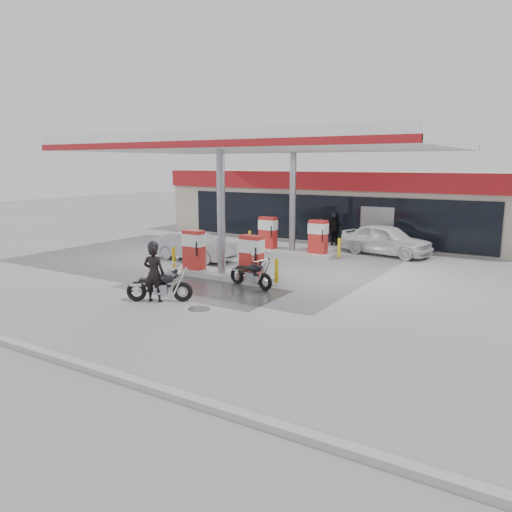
{
  "coord_description": "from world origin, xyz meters",
  "views": [
    {
      "loc": [
        11.39,
        -13.78,
        4.47
      ],
      "look_at": [
        2.15,
        1.12,
        1.2
      ],
      "focal_mm": 35.0,
      "sensor_mm": 36.0,
      "label": 1
    }
  ],
  "objects_px": {
    "pump_island_near": "(222,259)",
    "biker_main": "(154,273)",
    "attendant": "(321,234)",
    "pump_island_far": "(292,240)",
    "parked_car_right": "(481,240)",
    "main_motorcycle": "(161,287)",
    "sedan_white": "(386,240)",
    "biker_walking": "(334,230)",
    "parked_motorcycle": "(251,275)",
    "hatchback_silver": "(195,246)",
    "parked_car_left": "(272,223)"
  },
  "relations": [
    {
      "from": "biker_main",
      "to": "attendant",
      "type": "relative_size",
      "value": 1.2
    },
    {
      "from": "hatchback_silver",
      "to": "parked_car_left",
      "type": "relative_size",
      "value": 0.85
    },
    {
      "from": "sedan_white",
      "to": "pump_island_far",
      "type": "bearing_deg",
      "value": 129.26
    },
    {
      "from": "pump_island_far",
      "to": "attendant",
      "type": "height_order",
      "value": "pump_island_far"
    },
    {
      "from": "pump_island_far",
      "to": "parked_car_right",
      "type": "xyz_separation_m",
      "value": [
        7.87,
        6.0,
        -0.14
      ]
    },
    {
      "from": "parked_motorcycle",
      "to": "biker_walking",
      "type": "distance_m",
      "value": 10.69
    },
    {
      "from": "pump_island_near",
      "to": "pump_island_far",
      "type": "bearing_deg",
      "value": 90.0
    },
    {
      "from": "parked_motorcycle",
      "to": "parked_car_left",
      "type": "xyz_separation_m",
      "value": [
        -6.4,
        12.57,
        0.2
      ]
    },
    {
      "from": "pump_island_far",
      "to": "biker_main",
      "type": "bearing_deg",
      "value": -88.74
    },
    {
      "from": "pump_island_near",
      "to": "hatchback_silver",
      "type": "xyz_separation_m",
      "value": [
        -3.13,
        2.2,
        -0.05
      ]
    },
    {
      "from": "sedan_white",
      "to": "biker_walking",
      "type": "bearing_deg",
      "value": 75.75
    },
    {
      "from": "pump_island_near",
      "to": "parked_car_left",
      "type": "xyz_separation_m",
      "value": [
        -4.5,
        11.76,
        -0.03
      ]
    },
    {
      "from": "main_motorcycle",
      "to": "hatchback_silver",
      "type": "bearing_deg",
      "value": 89.08
    },
    {
      "from": "main_motorcycle",
      "to": "pump_island_far",
      "type": "bearing_deg",
      "value": 61.59
    },
    {
      "from": "pump_island_far",
      "to": "biker_walking",
      "type": "height_order",
      "value": "pump_island_far"
    },
    {
      "from": "biker_main",
      "to": "parked_motorcycle",
      "type": "distance_m",
      "value": 3.71
    },
    {
      "from": "hatchback_silver",
      "to": "biker_walking",
      "type": "bearing_deg",
      "value": -25.55
    },
    {
      "from": "parked_motorcycle",
      "to": "parked_car_right",
      "type": "xyz_separation_m",
      "value": [
        5.97,
        12.81,
        0.09
      ]
    },
    {
      "from": "pump_island_near",
      "to": "hatchback_silver",
      "type": "relative_size",
      "value": 1.29
    },
    {
      "from": "main_motorcycle",
      "to": "parked_motorcycle",
      "type": "xyz_separation_m",
      "value": [
        1.51,
        3.17,
        -0.02
      ]
    },
    {
      "from": "pump_island_far",
      "to": "hatchback_silver",
      "type": "distance_m",
      "value": 4.93
    },
    {
      "from": "parked_motorcycle",
      "to": "sedan_white",
      "type": "bearing_deg",
      "value": 89.18
    },
    {
      "from": "parked_car_right",
      "to": "parked_motorcycle",
      "type": "bearing_deg",
      "value": 143.94
    },
    {
      "from": "parked_car_left",
      "to": "biker_walking",
      "type": "bearing_deg",
      "value": -109.96
    },
    {
      "from": "parked_motorcycle",
      "to": "hatchback_silver",
      "type": "relative_size",
      "value": 0.52
    },
    {
      "from": "sedan_white",
      "to": "parked_car_right",
      "type": "bearing_deg",
      "value": -34.48
    },
    {
      "from": "pump_island_near",
      "to": "parked_car_left",
      "type": "relative_size",
      "value": 1.1
    },
    {
      "from": "biker_main",
      "to": "parked_car_left",
      "type": "xyz_separation_m",
      "value": [
        -4.72,
        15.84,
        -0.27
      ]
    },
    {
      "from": "pump_island_far",
      "to": "parked_car_right",
      "type": "height_order",
      "value": "pump_island_far"
    },
    {
      "from": "pump_island_far",
      "to": "main_motorcycle",
      "type": "bearing_deg",
      "value": -87.76
    },
    {
      "from": "pump_island_near",
      "to": "parked_motorcycle",
      "type": "xyz_separation_m",
      "value": [
        1.9,
        -0.81,
        -0.23
      ]
    },
    {
      "from": "sedan_white",
      "to": "parked_car_left",
      "type": "height_order",
      "value": "sedan_white"
    },
    {
      "from": "attendant",
      "to": "biker_main",
      "type": "bearing_deg",
      "value": 172.38
    },
    {
      "from": "pump_island_near",
      "to": "biker_main",
      "type": "xyz_separation_m",
      "value": [
        0.22,
        -4.08,
        0.23
      ]
    },
    {
      "from": "main_motorcycle",
      "to": "biker_main",
      "type": "distance_m",
      "value": 0.49
    },
    {
      "from": "biker_main",
      "to": "parked_car_right",
      "type": "xyz_separation_m",
      "value": [
        7.65,
        16.08,
        -0.38
      ]
    },
    {
      "from": "pump_island_near",
      "to": "sedan_white",
      "type": "xyz_separation_m",
      "value": [
        4.05,
        8.2,
        0.05
      ]
    },
    {
      "from": "main_motorcycle",
      "to": "sedan_white",
      "type": "bearing_deg",
      "value": 42.64
    },
    {
      "from": "pump_island_near",
      "to": "biker_walking",
      "type": "bearing_deg",
      "value": 86.44
    },
    {
      "from": "pump_island_far",
      "to": "parked_car_left",
      "type": "xyz_separation_m",
      "value": [
        -4.5,
        5.76,
        -0.03
      ]
    },
    {
      "from": "sedan_white",
      "to": "main_motorcycle",
      "type": "bearing_deg",
      "value": 174.0
    },
    {
      "from": "main_motorcycle",
      "to": "parked_car_left",
      "type": "height_order",
      "value": "parked_car_left"
    },
    {
      "from": "parked_motorcycle",
      "to": "attendant",
      "type": "height_order",
      "value": "attendant"
    },
    {
      "from": "pump_island_near",
      "to": "parked_car_right",
      "type": "xyz_separation_m",
      "value": [
        7.87,
        12.0,
        -0.14
      ]
    },
    {
      "from": "pump_island_near",
      "to": "hatchback_silver",
      "type": "distance_m",
      "value": 3.83
    },
    {
      "from": "biker_walking",
      "to": "biker_main",
      "type": "bearing_deg",
      "value": -122.85
    },
    {
      "from": "pump_island_near",
      "to": "attendant",
      "type": "relative_size",
      "value": 3.28
    },
    {
      "from": "attendant",
      "to": "hatchback_silver",
      "type": "xyz_separation_m",
      "value": [
        -3.71,
        -5.93,
        -0.13
      ]
    },
    {
      "from": "biker_main",
      "to": "attendant",
      "type": "bearing_deg",
      "value": -112.3
    },
    {
      "from": "biker_main",
      "to": "sedan_white",
      "type": "distance_m",
      "value": 12.86
    }
  ]
}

